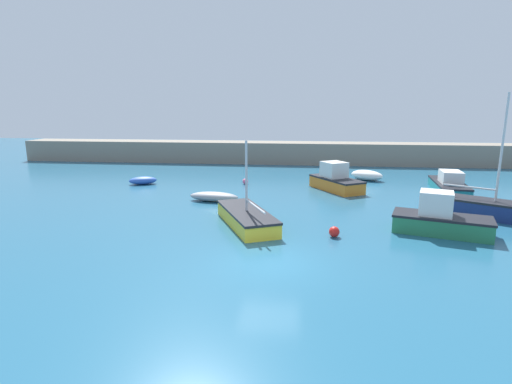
{
  "coord_description": "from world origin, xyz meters",
  "views": [
    {
      "loc": [
        1.23,
        -15.22,
        6.17
      ],
      "look_at": [
        -1.86,
        10.86,
        0.57
      ],
      "focal_mm": 28.0,
      "sensor_mm": 36.0,
      "label": 1
    }
  ],
  "objects_px": {
    "sailboat_tall_mast": "(494,209)",
    "motorboat_grey_hull": "(336,180)",
    "motorboat_with_cabin": "(440,219)",
    "mooring_buoy_red": "(334,232)",
    "rowboat_blue_near": "(367,175)",
    "fishing_dinghy_green": "(143,180)",
    "cabin_cruiser_white": "(449,184)",
    "sailboat_short_mast": "(247,218)",
    "open_tender_yellow": "(214,197)",
    "mooring_buoy_pink": "(245,181)"
  },
  "relations": [
    {
      "from": "motorboat_with_cabin",
      "to": "rowboat_blue_near",
      "type": "relative_size",
      "value": 1.56
    },
    {
      "from": "open_tender_yellow",
      "to": "cabin_cruiser_white",
      "type": "xyz_separation_m",
      "value": [
        16.66,
        5.01,
        0.25
      ]
    },
    {
      "from": "cabin_cruiser_white",
      "to": "mooring_buoy_red",
      "type": "bearing_deg",
      "value": 148.79
    },
    {
      "from": "motorboat_with_cabin",
      "to": "open_tender_yellow",
      "type": "bearing_deg",
      "value": 174.15
    },
    {
      "from": "motorboat_grey_hull",
      "to": "sailboat_short_mast",
      "type": "xyz_separation_m",
      "value": [
        -5.38,
        -9.95,
        -0.33
      ]
    },
    {
      "from": "fishing_dinghy_green",
      "to": "motorboat_with_cabin",
      "type": "height_order",
      "value": "motorboat_with_cabin"
    },
    {
      "from": "open_tender_yellow",
      "to": "mooring_buoy_pink",
      "type": "xyz_separation_m",
      "value": [
        1.23,
        6.18,
        -0.08
      ]
    },
    {
      "from": "motorboat_grey_hull",
      "to": "cabin_cruiser_white",
      "type": "xyz_separation_m",
      "value": [
        8.32,
        0.33,
        -0.2
      ]
    },
    {
      "from": "sailboat_short_mast",
      "to": "mooring_buoy_pink",
      "type": "distance_m",
      "value": 11.59
    },
    {
      "from": "motorboat_grey_hull",
      "to": "rowboat_blue_near",
      "type": "bearing_deg",
      "value": 114.85
    },
    {
      "from": "fishing_dinghy_green",
      "to": "cabin_cruiser_white",
      "type": "height_order",
      "value": "cabin_cruiser_white"
    },
    {
      "from": "motorboat_grey_hull",
      "to": "sailboat_short_mast",
      "type": "distance_m",
      "value": 11.32
    },
    {
      "from": "cabin_cruiser_white",
      "to": "mooring_buoy_pink",
      "type": "xyz_separation_m",
      "value": [
        -15.43,
        1.17,
        -0.33
      ]
    },
    {
      "from": "motorboat_grey_hull",
      "to": "sailboat_short_mast",
      "type": "height_order",
      "value": "sailboat_short_mast"
    },
    {
      "from": "open_tender_yellow",
      "to": "sailboat_tall_mast",
      "type": "bearing_deg",
      "value": 178.34
    },
    {
      "from": "fishing_dinghy_green",
      "to": "mooring_buoy_red",
      "type": "height_order",
      "value": "fishing_dinghy_green"
    },
    {
      "from": "sailboat_tall_mast",
      "to": "sailboat_short_mast",
      "type": "bearing_deg",
      "value": -135.78
    },
    {
      "from": "sailboat_tall_mast",
      "to": "rowboat_blue_near",
      "type": "distance_m",
      "value": 12.68
    },
    {
      "from": "sailboat_tall_mast",
      "to": "sailboat_short_mast",
      "type": "relative_size",
      "value": 1.18
    },
    {
      "from": "cabin_cruiser_white",
      "to": "motorboat_with_cabin",
      "type": "distance_m",
      "value": 11.23
    },
    {
      "from": "motorboat_grey_hull",
      "to": "motorboat_with_cabin",
      "type": "distance_m",
      "value": 11.05
    },
    {
      "from": "mooring_buoy_red",
      "to": "cabin_cruiser_white",
      "type": "bearing_deg",
      "value": 51.77
    },
    {
      "from": "sailboat_tall_mast",
      "to": "rowboat_blue_near",
      "type": "height_order",
      "value": "sailboat_tall_mast"
    },
    {
      "from": "rowboat_blue_near",
      "to": "mooring_buoy_red",
      "type": "distance_m",
      "value": 16.39
    },
    {
      "from": "open_tender_yellow",
      "to": "motorboat_with_cabin",
      "type": "height_order",
      "value": "motorboat_with_cabin"
    },
    {
      "from": "sailboat_short_mast",
      "to": "sailboat_tall_mast",
      "type": "bearing_deg",
      "value": -102.87
    },
    {
      "from": "sailboat_short_mast",
      "to": "rowboat_blue_near",
      "type": "xyz_separation_m",
      "value": [
        8.39,
        14.51,
        0.0
      ]
    },
    {
      "from": "motorboat_with_cabin",
      "to": "mooring_buoy_red",
      "type": "distance_m",
      "value": 5.39
    },
    {
      "from": "fishing_dinghy_green",
      "to": "rowboat_blue_near",
      "type": "distance_m",
      "value": 18.85
    },
    {
      "from": "open_tender_yellow",
      "to": "rowboat_blue_near",
      "type": "bearing_deg",
      "value": -134.64
    },
    {
      "from": "cabin_cruiser_white",
      "to": "mooring_buoy_pink",
      "type": "height_order",
      "value": "cabin_cruiser_white"
    },
    {
      "from": "sailboat_tall_mast",
      "to": "motorboat_grey_hull",
      "type": "distance_m",
      "value": 10.83
    },
    {
      "from": "sailboat_tall_mast",
      "to": "open_tender_yellow",
      "type": "distance_m",
      "value": 16.78
    },
    {
      "from": "motorboat_grey_hull",
      "to": "mooring_buoy_red",
      "type": "bearing_deg",
      "value": -36.26
    },
    {
      "from": "motorboat_grey_hull",
      "to": "motorboat_with_cabin",
      "type": "relative_size",
      "value": 1.01
    },
    {
      "from": "mooring_buoy_pink",
      "to": "mooring_buoy_red",
      "type": "xyz_separation_m",
      "value": [
        6.21,
        -12.87,
        0.03
      ]
    },
    {
      "from": "fishing_dinghy_green",
      "to": "mooring_buoy_pink",
      "type": "distance_m",
      "value": 8.35
    },
    {
      "from": "mooring_buoy_pink",
      "to": "cabin_cruiser_white",
      "type": "bearing_deg",
      "value": -4.33
    },
    {
      "from": "sailboat_tall_mast",
      "to": "cabin_cruiser_white",
      "type": "xyz_separation_m",
      "value": [
        0.04,
        7.31,
        0.02
      ]
    },
    {
      "from": "fishing_dinghy_green",
      "to": "rowboat_blue_near",
      "type": "relative_size",
      "value": 0.78
    },
    {
      "from": "fishing_dinghy_green",
      "to": "mooring_buoy_pink",
      "type": "xyz_separation_m",
      "value": [
        8.3,
        0.99,
        -0.08
      ]
    },
    {
      "from": "open_tender_yellow",
      "to": "mooring_buoy_pink",
      "type": "height_order",
      "value": "open_tender_yellow"
    },
    {
      "from": "sailboat_short_mast",
      "to": "mooring_buoy_pink",
      "type": "bearing_deg",
      "value": -16.59
    },
    {
      "from": "sailboat_short_mast",
      "to": "motorboat_grey_hull",
      "type": "bearing_deg",
      "value": -53.57
    },
    {
      "from": "sailboat_tall_mast",
      "to": "sailboat_short_mast",
      "type": "distance_m",
      "value": 13.98
    },
    {
      "from": "cabin_cruiser_white",
      "to": "motorboat_with_cabin",
      "type": "relative_size",
      "value": 1.22
    },
    {
      "from": "cabin_cruiser_white",
      "to": "rowboat_blue_near",
      "type": "distance_m",
      "value": 6.79
    },
    {
      "from": "motorboat_with_cabin",
      "to": "mooring_buoy_red",
      "type": "relative_size",
      "value": 9.5
    },
    {
      "from": "sailboat_short_mast",
      "to": "mooring_buoy_red",
      "type": "relative_size",
      "value": 11.32
    },
    {
      "from": "rowboat_blue_near",
      "to": "mooring_buoy_red",
      "type": "height_order",
      "value": "rowboat_blue_near"
    }
  ]
}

